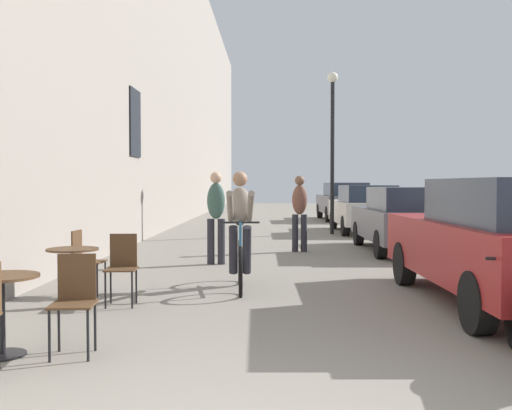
# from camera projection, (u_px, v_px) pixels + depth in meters

# --- Properties ---
(building_facade_left) EXTENTS (0.54, 68.00, 11.67)m
(building_facade_left) POSITION_uv_depth(u_px,v_px,m) (143.00, 34.00, 16.99)
(building_facade_left) COLOR gray
(building_facade_left) RESTS_ON ground_plane
(cafe_table_near) EXTENTS (0.64, 0.64, 0.72)m
(cafe_table_near) POSITION_uv_depth(u_px,v_px,m) (2.00, 297.00, 5.21)
(cafe_table_near) COLOR black
(cafe_table_near) RESTS_ON ground_plane
(cafe_chair_near_toward_wall) EXTENTS (0.42, 0.42, 0.89)m
(cafe_chair_near_toward_wall) POSITION_uv_depth(u_px,v_px,m) (75.00, 297.00, 5.27)
(cafe_chair_near_toward_wall) COLOR black
(cafe_chair_near_toward_wall) RESTS_ON ground_plane
(cafe_table_mid) EXTENTS (0.64, 0.64, 0.72)m
(cafe_table_mid) POSITION_uv_depth(u_px,v_px,m) (73.00, 264.00, 7.37)
(cafe_table_mid) COLOR black
(cafe_table_mid) RESTS_ON ground_plane
(cafe_chair_mid_toward_street) EXTENTS (0.40, 0.40, 0.89)m
(cafe_chair_mid_toward_street) POSITION_uv_depth(u_px,v_px,m) (84.00, 258.00, 8.06)
(cafe_chair_mid_toward_street) COLOR black
(cafe_chair_mid_toward_street) RESTS_ON ground_plane
(cafe_chair_mid_toward_wall) EXTENTS (0.41, 0.41, 0.89)m
(cafe_chair_mid_toward_wall) POSITION_uv_depth(u_px,v_px,m) (122.00, 264.00, 7.43)
(cafe_chair_mid_toward_wall) COLOR black
(cafe_chair_mid_toward_wall) RESTS_ON ground_plane
(cyclist_on_bicycle) EXTENTS (0.52, 1.76, 1.74)m
(cyclist_on_bicycle) POSITION_uv_depth(u_px,v_px,m) (240.00, 233.00, 8.63)
(cyclist_on_bicycle) COLOR black
(cyclist_on_bicycle) RESTS_ON ground_plane
(pedestrian_near) EXTENTS (0.34, 0.24, 1.76)m
(pedestrian_near) POSITION_uv_depth(u_px,v_px,m) (216.00, 212.00, 11.17)
(pedestrian_near) COLOR #26262D
(pedestrian_near) RESTS_ON ground_plane
(pedestrian_mid) EXTENTS (0.35, 0.26, 1.71)m
(pedestrian_mid) POSITION_uv_depth(u_px,v_px,m) (300.00, 209.00, 13.24)
(pedestrian_mid) COLOR #26262D
(pedestrian_mid) RESTS_ON ground_plane
(street_lamp) EXTENTS (0.32, 0.32, 4.90)m
(street_lamp) POSITION_uv_depth(u_px,v_px,m) (332.00, 132.00, 17.82)
(street_lamp) COLOR black
(street_lamp) RESTS_ON ground_plane
(parked_car_nearest) EXTENTS (1.98, 4.52, 1.59)m
(parked_car_nearest) POSITION_uv_depth(u_px,v_px,m) (505.00, 241.00, 7.29)
(parked_car_nearest) COLOR maroon
(parked_car_nearest) RESTS_ON ground_plane
(parked_car_second) EXTENTS (1.79, 4.12, 1.46)m
(parked_car_second) POSITION_uv_depth(u_px,v_px,m) (404.00, 218.00, 13.22)
(parked_car_second) COLOR #595960
(parked_car_second) RESTS_ON ground_plane
(parked_car_third) EXTENTS (1.84, 4.21, 1.49)m
(parked_car_third) POSITION_uv_depth(u_px,v_px,m) (365.00, 208.00, 18.49)
(parked_car_third) COLOR beige
(parked_car_third) RESTS_ON ground_plane
(parked_car_fourth) EXTENTS (2.00, 4.49, 1.58)m
(parked_car_fourth) POSITION_uv_depth(u_px,v_px,m) (344.00, 201.00, 24.85)
(parked_car_fourth) COLOR #595960
(parked_car_fourth) RESTS_ON ground_plane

